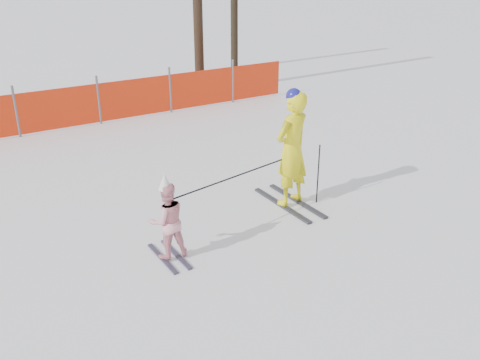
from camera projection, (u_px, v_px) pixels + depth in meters
The scene contains 5 objects.
ground at pixel (258, 253), 7.96m from camera, with size 120.00×120.00×0.00m, color white.
adult at pixel (292, 149), 9.07m from camera, with size 0.83×1.59×2.09m.
child at pixel (167, 220), 7.60m from camera, with size 0.60×0.94×1.34m.
ski_poles at pixel (263, 176), 8.63m from camera, with size 2.91×0.48×1.09m.
safety_fence at pixel (5, 116), 12.54m from camera, with size 15.67×0.06×1.25m.
Camera 1 is at (-3.86, -5.70, 4.16)m, focal length 40.00 mm.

